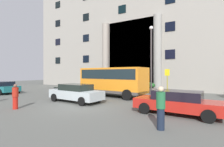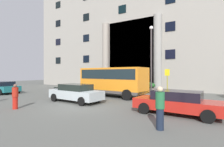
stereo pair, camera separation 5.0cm
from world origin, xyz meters
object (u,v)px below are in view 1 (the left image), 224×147
at_px(pedestrian_man_red_shirt, 161,108).
at_px(scooter_by_planter, 178,100).
at_px(bus_stop_sign, 167,80).
at_px(lamppost_plaza_centre, 151,54).
at_px(pedestrian_woman_with_bag, 15,97).
at_px(white_taxi_kerbside, 177,102).
at_px(motorcycle_near_kerb, 80,93).
at_px(parked_compact_extra, 2,87).
at_px(motorcycle_far_end, 57,91).
at_px(parked_coupe_end, 76,93).
at_px(hedge_planter_entrance_right, 147,87).
at_px(hedge_planter_west, 93,84).
at_px(orange_minibus, 113,79).

bearing_deg(pedestrian_man_red_shirt, scooter_by_planter, -69.41).
height_order(bus_stop_sign, pedestrian_man_red_shirt, bus_stop_sign).
bearing_deg(lamppost_plaza_centre, pedestrian_woman_with_bag, -114.62).
height_order(scooter_by_planter, pedestrian_woman_with_bag, pedestrian_woman_with_bag).
xyz_separation_m(white_taxi_kerbside, motorcycle_near_kerb, (-8.64, 1.87, -0.22)).
bearing_deg(pedestrian_woman_with_bag, parked_compact_extra, -28.09).
distance_m(bus_stop_sign, scooter_by_planter, 4.65).
xyz_separation_m(motorcycle_far_end, motorcycle_near_kerb, (3.04, 0.00, 0.00)).
xyz_separation_m(white_taxi_kerbside, parked_compact_extra, (-18.31, -0.04, 0.01)).
height_order(parked_compact_extra, lamppost_plaza_centre, lamppost_plaza_centre).
xyz_separation_m(pedestrian_woman_with_bag, pedestrian_man_red_shirt, (8.87, 0.83, 0.09)).
relative_size(parked_coupe_end, pedestrian_man_red_shirt, 2.68).
bearing_deg(hedge_planter_entrance_right, motorcycle_far_end, -133.09).
distance_m(parked_compact_extra, motorcycle_far_end, 6.90).
distance_m(hedge_planter_west, parked_compact_extra, 10.73).
bearing_deg(pedestrian_woman_with_bag, lamppost_plaza_centre, -120.73).
bearing_deg(orange_minibus, hedge_planter_entrance_right, 75.49).
relative_size(orange_minibus, pedestrian_woman_with_bag, 4.27).
distance_m(motorcycle_far_end, motorcycle_near_kerb, 3.04).
distance_m(bus_stop_sign, lamppost_plaza_centre, 3.56).
height_order(bus_stop_sign, scooter_by_planter, bus_stop_sign).
distance_m(orange_minibus, parked_compact_extra, 12.53).
bearing_deg(hedge_planter_entrance_right, hedge_planter_west, -178.09).
xyz_separation_m(parked_coupe_end, motorcycle_far_end, (-4.12, 1.76, -0.27)).
relative_size(parked_coupe_end, motorcycle_near_kerb, 2.28).
distance_m(hedge_planter_west, motorcycle_far_end, 7.18).
bearing_deg(orange_minibus, scooter_by_planter, -14.31).
bearing_deg(parked_compact_extra, hedge_planter_entrance_right, 32.92).
xyz_separation_m(bus_stop_sign, hedge_planter_west, (-10.66, 2.78, -0.96)).
height_order(white_taxi_kerbside, pedestrian_man_red_shirt, pedestrian_man_red_shirt).
bearing_deg(motorcycle_far_end, pedestrian_woman_with_bag, -67.12).
height_order(scooter_by_planter, lamppost_plaza_centre, lamppost_plaza_centre).
bearing_deg(orange_minibus, motorcycle_far_end, -150.03).
bearing_deg(scooter_by_planter, orange_minibus, 172.07).
xyz_separation_m(scooter_by_planter, pedestrian_woman_with_bag, (-8.77, -5.79, 0.33)).
height_order(white_taxi_kerbside, motorcycle_near_kerb, white_taxi_kerbside).
xyz_separation_m(hedge_planter_entrance_right, lamppost_plaza_centre, (0.97, -1.65, 3.67)).
distance_m(motorcycle_near_kerb, lamppost_plaza_centre, 8.40).
distance_m(bus_stop_sign, parked_compact_extra, 17.62).
bearing_deg(hedge_planter_west, hedge_planter_entrance_right, 1.91).
bearing_deg(parked_coupe_end, pedestrian_man_red_shirt, -17.91).
relative_size(orange_minibus, white_taxi_kerbside, 1.45).
distance_m(pedestrian_woman_with_bag, pedestrian_man_red_shirt, 8.91).
relative_size(hedge_planter_entrance_right, pedestrian_man_red_shirt, 1.11).
xyz_separation_m(orange_minibus, parked_compact_extra, (-11.74, -4.27, -0.96)).
distance_m(parked_coupe_end, pedestrian_man_red_shirt, 8.01).
bearing_deg(parked_coupe_end, orange_minibus, 81.05).
relative_size(hedge_planter_entrance_right, scooter_by_planter, 0.99).
relative_size(hedge_planter_west, parked_coupe_end, 0.42).
bearing_deg(pedestrian_woman_with_bag, motorcycle_near_kerb, -100.06).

